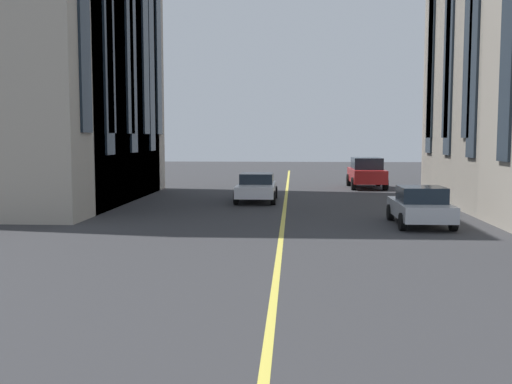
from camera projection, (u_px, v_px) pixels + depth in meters
lane_centre_line at (279, 251)px, 16.45m from camera, size 80.00×0.16×0.01m
car_silver_near at (420, 206)px, 21.26m from camera, size 3.90×1.89×1.40m
car_red_far at (366, 172)px, 36.92m from camera, size 4.70×2.14×1.88m
car_white_trailing at (257, 187)px, 29.26m from camera, size 4.40×1.95×1.37m
building_left_near at (21, 26)px, 29.15m from camera, size 11.57×11.03×17.07m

